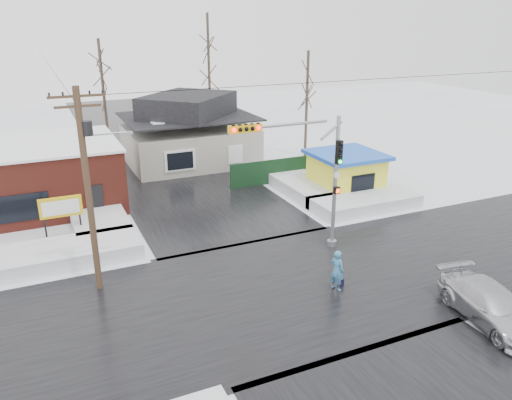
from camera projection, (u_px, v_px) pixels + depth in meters
name	position (u px, v px, depth m)	size (l,w,h in m)	color
ground	(292.00, 287.00, 22.67)	(120.00, 120.00, 0.00)	white
road_ns	(292.00, 286.00, 22.67)	(10.00, 120.00, 0.02)	black
road_ew	(292.00, 286.00, 22.67)	(120.00, 10.00, 0.02)	black
snowbank_nw	(69.00, 253.00, 25.05)	(7.00, 3.00, 0.80)	white
snowbank_ne	(364.00, 202.00, 32.01)	(7.00, 3.00, 0.80)	white
snowbank_nside_w	(96.00, 213.00, 30.11)	(3.00, 8.00, 0.80)	white
snowbank_nside_e	(299.00, 184.00, 35.52)	(3.00, 8.00, 0.80)	white
traffic_signal	(310.00, 168.00, 24.60)	(6.05, 0.68, 7.00)	gray
utility_pole	(89.00, 180.00, 20.86)	(3.15, 0.44, 9.00)	#382619
brick_building	(19.00, 177.00, 31.41)	(12.20, 8.20, 4.12)	maroon
marquee_sign	(61.00, 208.00, 26.67)	(2.20, 0.21, 2.55)	black
house	(189.00, 132.00, 41.39)	(10.40, 8.40, 5.76)	#A6A396
kiosk	(346.00, 173.00, 34.40)	(4.60, 4.60, 2.88)	#F7F336
fence	(281.00, 171.00, 36.87)	(8.00, 0.12, 1.80)	black
tree_far_left	(101.00, 64.00, 40.67)	(3.00, 3.00, 10.00)	#332821
tree_far_mid	(208.00, 41.00, 45.70)	(3.00, 3.00, 12.00)	#332821
tree_far_right	(308.00, 73.00, 41.99)	(3.00, 3.00, 9.00)	#332821
pedestrian	(337.00, 271.00, 22.11)	(0.70, 0.46, 1.91)	teal
car	(491.00, 305.00, 19.87)	(2.04, 5.02, 1.46)	silver
shopping_bag	(341.00, 283.00, 22.64)	(0.28, 0.12, 0.35)	black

